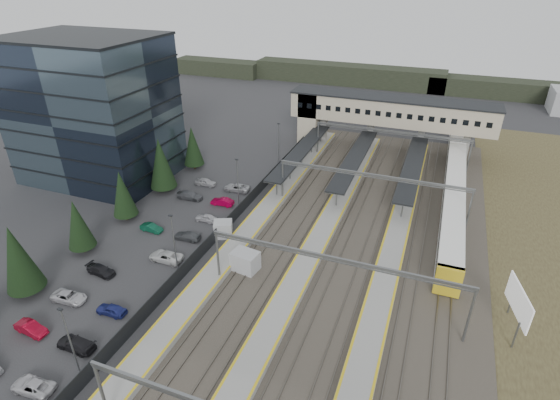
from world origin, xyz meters
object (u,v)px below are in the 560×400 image
at_px(office_building, 93,110).
at_px(relay_cabin_near, 245,262).
at_px(relay_cabin_far, 223,229).
at_px(footbridge, 376,112).
at_px(billboard, 518,303).
at_px(train, 455,174).

bearing_deg(office_building, relay_cabin_near, -25.23).
xyz_separation_m(office_building, relay_cabin_far, (29.83, -10.90, -11.03)).
bearing_deg(footbridge, billboard, -63.61).
bearing_deg(relay_cabin_near, billboard, 1.35).
bearing_deg(office_building, train, 16.44).
bearing_deg(relay_cabin_near, train, 55.47).
xyz_separation_m(relay_cabin_near, train, (23.89, 34.72, 0.80)).
relative_size(office_building, footbridge, 0.60).
bearing_deg(train, relay_cabin_near, -124.53).
bearing_deg(train, office_building, -163.56).
xyz_separation_m(relay_cabin_far, billboard, (36.84, -5.40, 2.53)).
xyz_separation_m(footbridge, train, (16.30, -12.30, -5.78)).
bearing_deg(train, footbridge, 142.97).
height_order(relay_cabin_near, footbridge, footbridge).
distance_m(relay_cabin_far, train, 41.58).
distance_m(relay_cabin_near, footbridge, 48.07).
distance_m(relay_cabin_near, relay_cabin_far, 8.77).
xyz_separation_m(relay_cabin_near, relay_cabin_far, (-6.28, 6.12, -0.20)).
height_order(relay_cabin_near, train, train).
xyz_separation_m(office_building, footbridge, (43.70, 30.00, -4.26)).
distance_m(relay_cabin_far, footbridge, 43.71).
relative_size(relay_cabin_near, billboard, 0.58).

